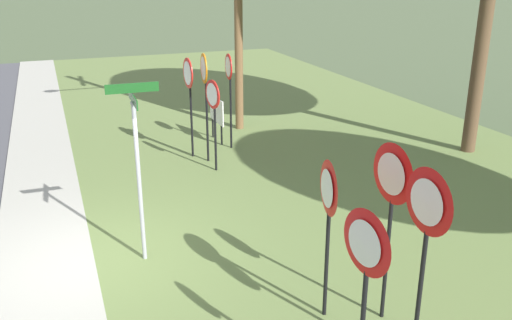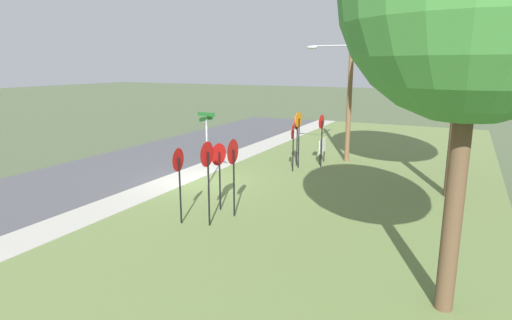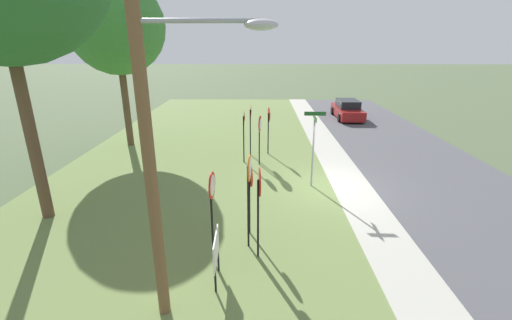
{
  "view_description": "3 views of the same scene",
  "coord_description": "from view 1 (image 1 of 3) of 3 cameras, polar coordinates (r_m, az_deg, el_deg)",
  "views": [
    {
      "loc": [
        8.62,
        -0.37,
        4.76
      ],
      "look_at": [
        -0.32,
        3.03,
        1.36
      ],
      "focal_mm": 38.72,
      "sensor_mm": 36.0,
      "label": 1
    },
    {
      "loc": [
        14.66,
        10.19,
        4.94
      ],
      "look_at": [
        -0.2,
        2.86,
        1.2
      ],
      "focal_mm": 29.72,
      "sensor_mm": 36.0,
      "label": 2
    },
    {
      "loc": [
        -12.6,
        2.87,
        5.55
      ],
      "look_at": [
        0.25,
        3.04,
        1.11
      ],
      "focal_mm": 24.11,
      "sensor_mm": 36.0,
      "label": 3
    }
  ],
  "objects": [
    {
      "name": "ground_plane",
      "position": [
        9.85,
        -16.3,
        -10.16
      ],
      "size": [
        160.0,
        160.0,
        0.0
      ],
      "primitive_type": "plane",
      "color": "#4C5B3D"
    },
    {
      "name": "notice_board",
      "position": [
        15.42,
        -4.08,
        4.94
      ],
      "size": [
        1.1,
        0.07,
        1.25
      ],
      "rotation": [
        0.0,
        0.0,
        0.03
      ],
      "color": "black",
      "rests_on": "grass_median"
    },
    {
      "name": "yield_sign_far_left",
      "position": [
        7.37,
        7.37,
        -4.45
      ],
      "size": [
        0.75,
        0.17,
        2.33
      ],
      "rotation": [
        0.0,
        0.0,
        -0.18
      ],
      "color": "black",
      "rests_on": "grass_median"
    },
    {
      "name": "stop_sign_near_left",
      "position": [
        14.56,
        -2.78,
        8.15
      ],
      "size": [
        0.67,
        0.11,
        2.55
      ],
      "rotation": [
        0.0,
        0.0,
        -0.07
      ],
      "color": "black",
      "rests_on": "grass_median"
    },
    {
      "name": "sidewalk_strip",
      "position": [
        9.84,
        -21.02,
        -10.57
      ],
      "size": [
        44.0,
        1.6,
        0.06
      ],
      "primitive_type": "cube",
      "color": "#ADAA9E",
      "rests_on": "ground_plane"
    },
    {
      "name": "grass_median",
      "position": [
        11.72,
        14.31,
        -4.92
      ],
      "size": [
        44.0,
        12.0,
        0.04
      ],
      "primitive_type": "cube",
      "color": "olive",
      "rests_on": "ground_plane"
    },
    {
      "name": "stop_sign_near_right",
      "position": [
        13.53,
        -5.31,
        7.83
      ],
      "size": [
        0.72,
        0.11,
        2.72
      ],
      "rotation": [
        0.0,
        0.0,
        -0.07
      ],
      "color": "black",
      "rests_on": "grass_median"
    },
    {
      "name": "yield_sign_near_right",
      "position": [
        6.43,
        17.08,
        -6.37
      ],
      "size": [
        0.78,
        0.11,
        2.66
      ],
      "rotation": [
        0.0,
        0.0,
        0.04
      ],
      "color": "black",
      "rests_on": "grass_median"
    },
    {
      "name": "stop_sign_far_left",
      "position": [
        12.95,
        -4.43,
        5.57
      ],
      "size": [
        0.67,
        0.15,
        2.22
      ],
      "rotation": [
        0.0,
        0.0,
        0.18
      ],
      "color": "black",
      "rests_on": "grass_median"
    },
    {
      "name": "stop_sign_far_center",
      "position": [
        13.96,
        -6.95,
        7.65
      ],
      "size": [
        0.75,
        0.1,
        2.55
      ],
      "rotation": [
        0.0,
        0.0,
        0.05
      ],
      "color": "black",
      "rests_on": "grass_median"
    },
    {
      "name": "yield_sign_near_left",
      "position": [
        5.87,
        11.12,
        -10.58
      ],
      "size": [
        0.73,
        0.14,
        2.42
      ],
      "rotation": [
        0.0,
        0.0,
        0.15
      ],
      "color": "black",
      "rests_on": "grass_median"
    },
    {
      "name": "street_name_post",
      "position": [
        8.98,
        -12.14,
        0.1
      ],
      "size": [
        0.96,
        0.82,
        3.01
      ],
      "rotation": [
        0.0,
        0.0,
        -0.02
      ],
      "color": "#9EA0A8",
      "rests_on": "grass_median"
    },
    {
      "name": "yield_sign_far_right",
      "position": [
        7.39,
        13.73,
        -3.08
      ],
      "size": [
        0.82,
        0.11,
        2.58
      ],
      "rotation": [
        0.0,
        0.0,
        0.06
      ],
      "color": "black",
      "rests_on": "grass_median"
    }
  ]
}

